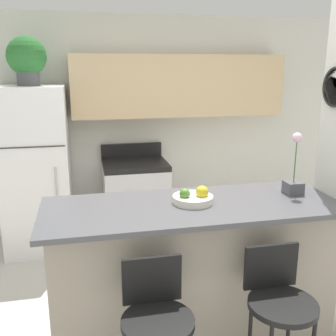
% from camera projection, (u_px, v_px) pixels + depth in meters
% --- Properties ---
extents(wall_back, '(5.60, 0.38, 2.55)m').
position_uv_depth(wall_back, '(155.00, 110.00, 4.68)').
color(wall_back, silver).
rests_on(wall_back, ground_plane).
extents(counter_bar, '(2.02, 0.75, 1.06)m').
position_uv_depth(counter_bar, '(192.00, 274.00, 2.78)').
color(counter_bar, gray).
rests_on(counter_bar, ground_plane).
extents(refrigerator, '(0.70, 0.73, 1.78)m').
position_uv_depth(refrigerator, '(36.00, 170.00, 4.22)').
color(refrigerator, white).
rests_on(refrigerator, ground_plane).
extents(stove_range, '(0.73, 0.63, 1.07)m').
position_uv_depth(stove_range, '(136.00, 199.00, 4.60)').
color(stove_range, silver).
rests_on(stove_range, ground_plane).
extents(bar_stool_left, '(0.40, 0.40, 0.94)m').
position_uv_depth(bar_stool_left, '(156.00, 320.00, 2.14)').
color(bar_stool_left, black).
rests_on(bar_stool_left, ground_plane).
extents(bar_stool_right, '(0.40, 0.40, 0.94)m').
position_uv_depth(bar_stool_right, '(279.00, 303.00, 2.29)').
color(bar_stool_right, black).
rests_on(bar_stool_right, ground_plane).
extents(potted_plant_on_fridge, '(0.39, 0.39, 0.49)m').
position_uv_depth(potted_plant_on_fridge, '(27.00, 58.00, 3.93)').
color(potted_plant_on_fridge, '#4C4C51').
rests_on(potted_plant_on_fridge, refrigerator).
extents(orchid_vase, '(0.12, 0.12, 0.45)m').
position_uv_depth(orchid_vase, '(294.00, 177.00, 2.84)').
color(orchid_vase, '#4C4C51').
rests_on(orchid_vase, counter_bar).
extents(fruit_bowl, '(0.28, 0.28, 0.12)m').
position_uv_depth(fruit_bowl, '(193.00, 198.00, 2.67)').
color(fruit_bowl, silver).
rests_on(fruit_bowl, counter_bar).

